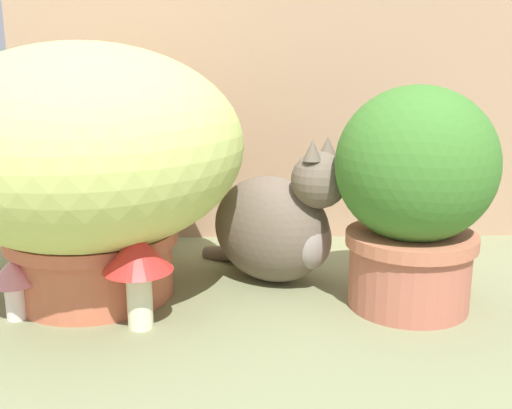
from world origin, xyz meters
TOP-DOWN VIEW (x-y plane):
  - ground_plane at (0.00, 0.00)m, footprint 6.00×6.00m
  - cardboard_backdrop at (0.12, 0.47)m, footprint 1.29×0.03m
  - grass_planter at (-0.25, 0.07)m, footprint 0.59×0.59m
  - leafy_planter at (0.35, -0.00)m, footprint 0.29×0.29m
  - cat at (0.11, 0.13)m, footprint 0.32×0.32m
  - mushroom_ornament_red at (-0.13, -0.08)m, footprint 0.12×0.12m
  - mushroom_ornament_pink at (-0.36, -0.04)m, footprint 0.09×0.09m

SIDE VIEW (x-z plane):
  - ground_plane at x=0.00m, z-range 0.00..0.00m
  - mushroom_ornament_pink at x=-0.36m, z-range 0.02..0.13m
  - mushroom_ornament_red at x=-0.13m, z-range 0.04..0.21m
  - cat at x=0.11m, z-range -0.04..0.28m
  - leafy_planter at x=0.35m, z-range 0.01..0.42m
  - grass_planter at x=-0.25m, z-range 0.03..0.51m
  - cardboard_backdrop at x=0.12m, z-range 0.00..0.76m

